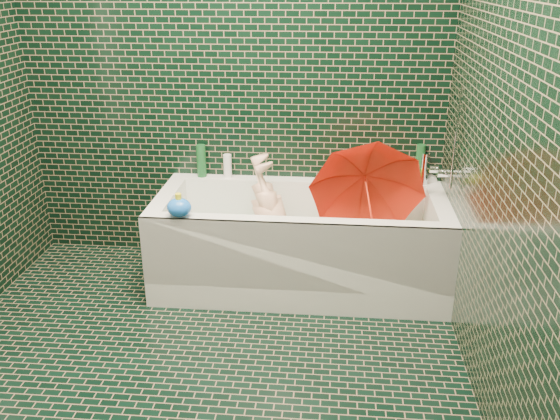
# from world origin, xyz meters

# --- Properties ---
(floor) EXTENTS (2.80, 2.80, 0.00)m
(floor) POSITION_xyz_m (0.00, 0.00, 0.00)
(floor) COLOR black
(floor) RESTS_ON ground
(wall_back) EXTENTS (2.80, 0.00, 2.80)m
(wall_back) POSITION_xyz_m (0.00, 1.40, 1.25)
(wall_back) COLOR black
(wall_back) RESTS_ON floor
(wall_right) EXTENTS (0.00, 2.80, 2.80)m
(wall_right) POSITION_xyz_m (1.30, 0.00, 1.25)
(wall_right) COLOR black
(wall_right) RESTS_ON floor
(bathtub) EXTENTS (1.70, 0.75, 0.55)m
(bathtub) POSITION_xyz_m (0.45, 1.01, 0.21)
(bathtub) COLOR white
(bathtub) RESTS_ON floor
(bath_mat) EXTENTS (1.35, 0.47, 0.01)m
(bath_mat) POSITION_xyz_m (0.45, 1.02, 0.16)
(bath_mat) COLOR green
(bath_mat) RESTS_ON bathtub
(water) EXTENTS (1.48, 0.53, 0.00)m
(water) POSITION_xyz_m (0.45, 1.02, 0.30)
(water) COLOR silver
(water) RESTS_ON bathtub
(faucet) EXTENTS (0.18, 0.19, 0.55)m
(faucet) POSITION_xyz_m (1.26, 1.02, 0.77)
(faucet) COLOR silver
(faucet) RESTS_ON wall_right
(child) EXTENTS (1.02, 0.52, 0.43)m
(child) POSITION_xyz_m (0.32, 1.05, 0.31)
(child) COLOR #ECB493
(child) RESTS_ON bathtub
(umbrella) EXTENTS (0.82, 0.79, 0.89)m
(umbrella) POSITION_xyz_m (0.84, 1.00, 0.55)
(umbrella) COLOR red
(umbrella) RESTS_ON bathtub
(soap_bottle_a) EXTENTS (0.13, 0.13, 0.25)m
(soap_bottle_a) POSITION_xyz_m (1.24, 1.36, 0.55)
(soap_bottle_a) COLOR white
(soap_bottle_a) RESTS_ON bathtub
(soap_bottle_b) EXTENTS (0.10, 0.10, 0.21)m
(soap_bottle_b) POSITION_xyz_m (1.18, 1.37, 0.55)
(soap_bottle_b) COLOR #5F2078
(soap_bottle_b) RESTS_ON bathtub
(soap_bottle_c) EXTENTS (0.18, 0.18, 0.18)m
(soap_bottle_c) POSITION_xyz_m (1.16, 1.36, 0.55)
(soap_bottle_c) COLOR #164D23
(soap_bottle_c) RESTS_ON bathtub
(bottle_right_tall) EXTENTS (0.06, 0.06, 0.24)m
(bottle_right_tall) POSITION_xyz_m (1.16, 1.36, 0.67)
(bottle_right_tall) COLOR #164D23
(bottle_right_tall) RESTS_ON bathtub
(bottle_right_pump) EXTENTS (0.06, 0.06, 0.20)m
(bottle_right_pump) POSITION_xyz_m (1.19, 1.33, 0.65)
(bottle_right_pump) COLOR silver
(bottle_right_pump) RESTS_ON bathtub
(bottle_left_tall) EXTENTS (0.07, 0.07, 0.21)m
(bottle_left_tall) POSITION_xyz_m (-0.20, 1.35, 0.65)
(bottle_left_tall) COLOR #164D23
(bottle_left_tall) RESTS_ON bathtub
(bottle_left_short) EXTENTS (0.06, 0.06, 0.15)m
(bottle_left_short) POSITION_xyz_m (-0.04, 1.35, 0.62)
(bottle_left_short) COLOR white
(bottle_left_short) RESTS_ON bathtub
(rubber_duck) EXTENTS (0.12, 0.09, 0.09)m
(rubber_duck) POSITION_xyz_m (1.10, 1.33, 0.59)
(rubber_duck) COLOR yellow
(rubber_duck) RESTS_ON bathtub
(bath_toy) EXTENTS (0.16, 0.15, 0.13)m
(bath_toy) POSITION_xyz_m (-0.18, 0.68, 0.61)
(bath_toy) COLOR blue
(bath_toy) RESTS_ON bathtub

